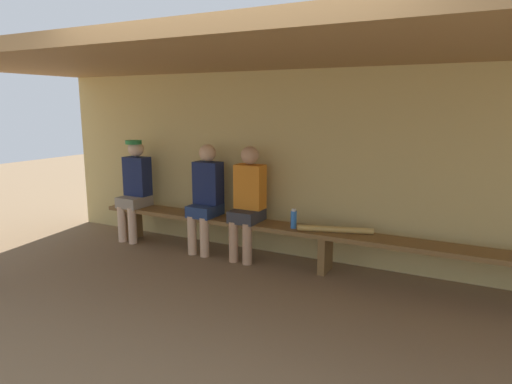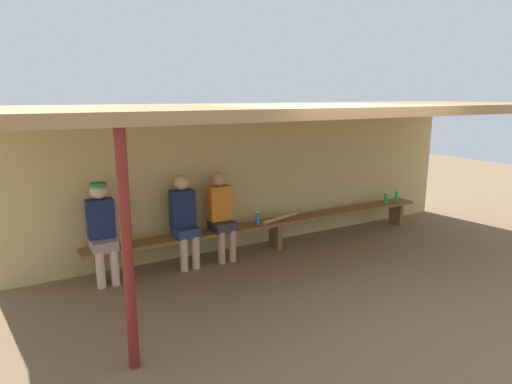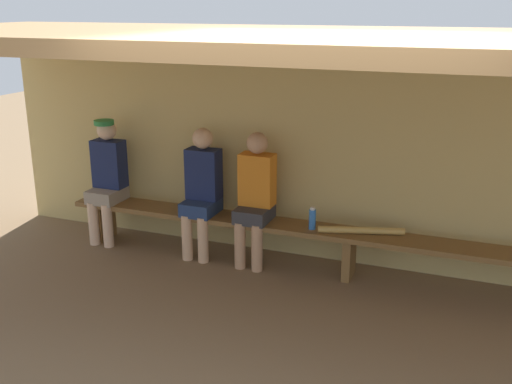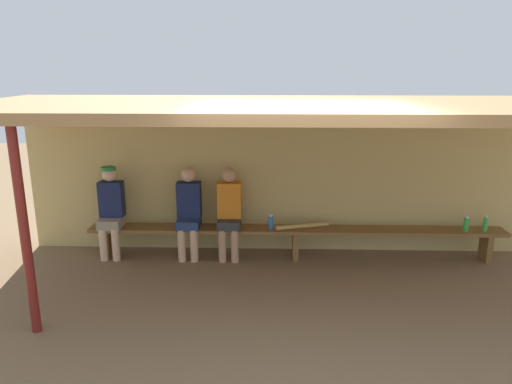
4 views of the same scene
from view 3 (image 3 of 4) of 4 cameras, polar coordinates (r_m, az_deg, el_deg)
The scene contains 9 objects.
ground_plane at distance 4.61m, azimuth 4.29°, elevation -15.75°, with size 24.00×24.00×0.00m, color brown.
back_wall at distance 5.98m, azimuth 10.15°, elevation 3.42°, with size 8.00×0.20×2.20m, color tan.
dugout_roof at distance 4.55m, azimuth 7.61°, elevation 14.00°, with size 8.00×2.80×0.12m, color #9E7547.
bench at distance 5.78m, azimuth 8.89°, elevation -4.46°, with size 6.00×0.36×0.46m.
player_shirtless_tan at distance 5.92m, azimuth -0.08°, elevation -0.18°, with size 0.34×0.42×1.34m.
player_with_sunglasses at distance 6.15m, azimuth -5.18°, elevation 0.42°, with size 0.34×0.42×1.34m.
player_middle at distance 6.71m, azimuth -13.94°, elevation 1.57°, with size 0.34×0.42×1.34m.
water_bottle_clear at distance 5.75m, azimuth 5.36°, elevation -2.54°, with size 0.07×0.07×0.22m.
baseball_bat at distance 5.72m, azimuth 9.91°, elevation -3.60°, with size 0.07×0.07×0.80m, color tan.
Camera 3 is at (1.08, -3.71, 2.52)m, focal length 42.22 mm.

